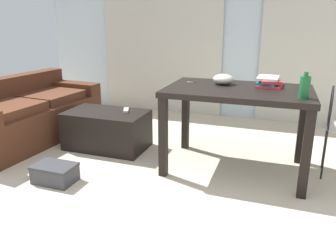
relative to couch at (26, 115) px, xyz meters
name	(u,v)px	position (x,y,z in m)	size (l,w,h in m)	color
ground_plane	(207,175)	(2.24, -0.25, -0.29)	(8.01, 8.01, 0.00)	beige
wall_back	(243,27)	(2.24, 1.82, 0.98)	(6.14, 0.10, 2.55)	silver
curtains	(242,36)	(2.24, 1.73, 0.87)	(4.20, 0.03, 2.31)	beige
couch	(26,115)	(0.00, 0.00, 0.00)	(0.98, 1.79, 0.72)	#4C2819
coffee_table	(107,130)	(1.04, 0.06, -0.09)	(0.87, 0.52, 0.41)	black
craft_table	(238,100)	(2.44, -0.01, 0.38)	(1.28, 0.81, 0.78)	black
bottle_near	(305,87)	(2.97, -0.25, 0.58)	(0.08, 0.08, 0.21)	#195B2D
bowl	(223,79)	(2.28, 0.13, 0.54)	(0.19, 0.19, 0.10)	beige
book_stack	(269,82)	(2.69, 0.18, 0.53)	(0.25, 0.32, 0.09)	red
scissors	(193,82)	(1.99, 0.12, 0.49)	(0.10, 0.04, 0.00)	#9EA0A5
tv_remote_primary	(126,110)	(1.23, 0.16, 0.13)	(0.05, 0.16, 0.02)	#B7B7B2
shoebox	(55,173)	(1.01, -0.80, -0.21)	(0.36, 0.24, 0.16)	#38383D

